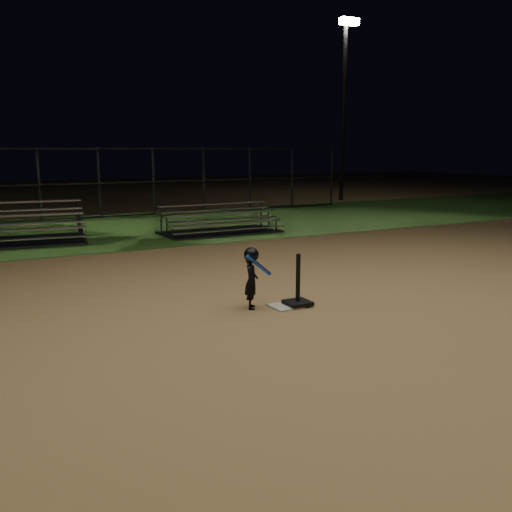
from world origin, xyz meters
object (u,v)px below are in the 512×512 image
at_px(child_batter, 252,276).
at_px(bleacher_right, 220,227).
at_px(home_plate, 285,306).
at_px(light_pole_right, 345,94).
at_px(batting_tee, 298,295).

height_order(child_batter, bleacher_right, child_batter).
height_order(home_plate, child_batter, child_batter).
bearing_deg(child_batter, bleacher_right, 4.06).
distance_m(child_batter, light_pole_right, 19.85).
bearing_deg(bleacher_right, home_plate, -107.49).
height_order(home_plate, bleacher_right, bleacher_right).
distance_m(bleacher_right, light_pole_right, 13.02).
xyz_separation_m(home_plate, bleacher_right, (2.31, 7.67, 0.16)).
xyz_separation_m(batting_tee, child_batter, (-0.71, 0.23, 0.34)).
relative_size(home_plate, bleacher_right, 0.13).
xyz_separation_m(home_plate, batting_tee, (0.20, -0.04, 0.16)).
bearing_deg(home_plate, child_batter, 160.33).
distance_m(batting_tee, light_pole_right, 19.66).
relative_size(batting_tee, light_pole_right, 0.10).
bearing_deg(bleacher_right, batting_tee, -106.02).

